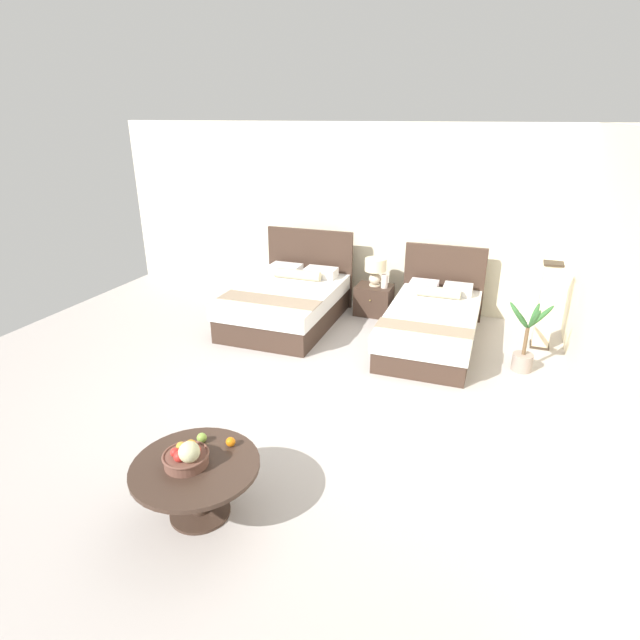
% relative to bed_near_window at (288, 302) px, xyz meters
% --- Properties ---
extents(ground_plane, '(9.24, 10.16, 0.02)m').
position_rel_bed_near_window_xyz_m(ground_plane, '(1.06, -1.94, -0.32)').
color(ground_plane, '#B5ACA8').
extents(wall_back, '(9.24, 0.12, 2.80)m').
position_rel_bed_near_window_xyz_m(wall_back, '(1.06, 1.34, 1.09)').
color(wall_back, '#ECE4C8').
rests_on(wall_back, ground).
extents(wall_side_right, '(0.12, 5.76, 2.80)m').
position_rel_bed_near_window_xyz_m(wall_side_right, '(3.88, -1.54, 1.09)').
color(wall_side_right, beige).
rests_on(wall_side_right, ground).
extents(bed_near_window, '(1.44, 2.05, 1.22)m').
position_rel_bed_near_window_xyz_m(bed_near_window, '(0.00, 0.00, 0.00)').
color(bed_near_window, '#3D2B21').
rests_on(bed_near_window, ground).
extents(bed_near_corner, '(1.20, 2.21, 1.12)m').
position_rel_bed_near_window_xyz_m(bed_near_corner, '(2.12, 0.01, -0.03)').
color(bed_near_corner, '#3D2B21').
rests_on(bed_near_corner, ground).
extents(nightstand, '(0.54, 0.46, 0.46)m').
position_rel_bed_near_window_xyz_m(nightstand, '(1.11, 0.79, -0.09)').
color(nightstand, '#3D2B21').
rests_on(nightstand, ground).
extents(table_lamp, '(0.33, 0.33, 0.42)m').
position_rel_bed_near_window_xyz_m(table_lamp, '(1.11, 0.81, 0.41)').
color(table_lamp, beige).
rests_on(table_lamp, nightstand).
extents(vase, '(0.10, 0.10, 0.21)m').
position_rel_bed_near_window_xyz_m(vase, '(1.27, 0.75, 0.25)').
color(vase, beige).
rests_on(vase, nightstand).
extents(coffee_table, '(0.97, 0.97, 0.47)m').
position_rel_bed_near_window_xyz_m(coffee_table, '(0.97, -3.86, 0.04)').
color(coffee_table, '#3D2B21').
rests_on(coffee_table, ground).
extents(fruit_bowl, '(0.35, 0.35, 0.23)m').
position_rel_bed_near_window_xyz_m(fruit_bowl, '(0.92, -3.88, 0.23)').
color(fruit_bowl, brown).
rests_on(fruit_bowl, coffee_table).
extents(loose_apple, '(0.08, 0.08, 0.08)m').
position_rel_bed_near_window_xyz_m(loose_apple, '(0.86, -3.60, 0.19)').
color(loose_apple, '#84AB42').
rests_on(loose_apple, coffee_table).
extents(loose_orange, '(0.08, 0.08, 0.08)m').
position_rel_bed_near_window_xyz_m(loose_orange, '(1.10, -3.56, 0.19)').
color(loose_orange, orange).
rests_on(loose_orange, coffee_table).
extents(floor_lamp_corner, '(0.24, 0.24, 1.16)m').
position_rel_bed_near_window_xyz_m(floor_lamp_corner, '(3.52, 0.41, 0.27)').
color(floor_lamp_corner, '#3A2D20').
rests_on(floor_lamp_corner, ground).
extents(potted_palm, '(0.53, 0.55, 0.90)m').
position_rel_bed_near_window_xyz_m(potted_palm, '(3.30, -0.40, -0.00)').
color(potted_palm, gray).
rests_on(potted_palm, ground).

